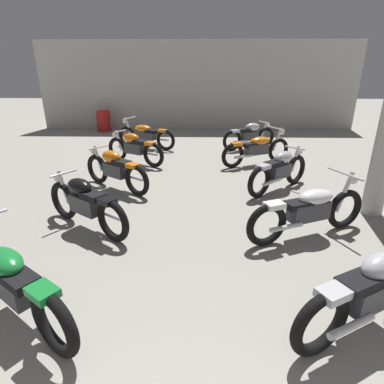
% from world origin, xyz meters
% --- Properties ---
extents(back_wall, '(13.48, 0.24, 3.60)m').
position_xyz_m(back_wall, '(0.00, 14.26, 1.80)').
color(back_wall, '#B2B2AD').
rests_on(back_wall, ground).
extents(motorcycle_left_row_1, '(1.84, 1.33, 0.97)m').
position_xyz_m(motorcycle_left_row_1, '(-1.78, 2.88, 0.45)').
color(motorcycle_left_row_1, black).
rests_on(motorcycle_left_row_1, ground).
extents(motorcycle_left_row_2, '(1.67, 1.23, 0.88)m').
position_xyz_m(motorcycle_left_row_2, '(-1.71, 4.86, 0.46)').
color(motorcycle_left_row_2, black).
rests_on(motorcycle_left_row_2, ground).
extents(motorcycle_left_row_3, '(1.66, 1.24, 0.88)m').
position_xyz_m(motorcycle_left_row_3, '(-1.69, 6.69, 0.46)').
color(motorcycle_left_row_3, black).
rests_on(motorcycle_left_row_3, ground).
extents(motorcycle_left_row_4, '(1.76, 1.09, 0.88)m').
position_xyz_m(motorcycle_left_row_4, '(-1.68, 8.68, 0.46)').
color(motorcycle_left_row_4, black).
rests_on(motorcycle_left_row_4, ground).
extents(motorcycle_left_row_5, '(2.03, 1.05, 0.97)m').
position_xyz_m(motorcycle_left_row_5, '(-1.68, 10.53, 0.45)').
color(motorcycle_left_row_5, black).
rests_on(motorcycle_left_row_5, ground).
extents(motorcycle_right_row_1, '(1.79, 1.02, 0.88)m').
position_xyz_m(motorcycle_right_row_1, '(1.79, 2.81, 0.46)').
color(motorcycle_right_row_1, black).
rests_on(motorcycle_right_row_1, ground).
extents(motorcycle_right_row_2, '(2.04, 1.04, 0.97)m').
position_xyz_m(motorcycle_right_row_2, '(1.81, 4.70, 0.45)').
color(motorcycle_right_row_2, black).
rests_on(motorcycle_right_row_2, ground).
extents(motorcycle_right_row_3, '(1.55, 1.39, 0.88)m').
position_xyz_m(motorcycle_right_row_3, '(1.83, 6.72, 0.46)').
color(motorcycle_right_row_3, black).
rests_on(motorcycle_right_row_3, ground).
extents(motorcycle_right_row_4, '(1.99, 1.11, 0.97)m').
position_xyz_m(motorcycle_right_row_4, '(1.68, 8.67, 0.45)').
color(motorcycle_right_row_4, black).
rests_on(motorcycle_right_row_4, ground).
extents(motorcycle_right_row_5, '(1.82, 0.96, 0.88)m').
position_xyz_m(motorcycle_right_row_5, '(1.74, 10.48, 0.46)').
color(motorcycle_right_row_5, black).
rests_on(motorcycle_right_row_5, ground).
extents(oil_drum, '(0.59, 0.59, 0.85)m').
position_xyz_m(oil_drum, '(-3.97, 13.57, 0.43)').
color(oil_drum, red).
rests_on(oil_drum, ground).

